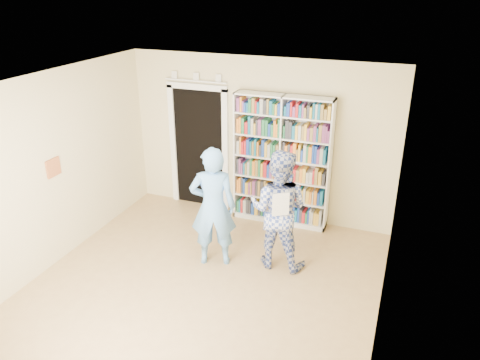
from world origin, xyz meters
name	(u,v)px	position (x,y,z in m)	size (l,w,h in m)	color
floor	(197,295)	(0.00, 0.00, 0.00)	(5.00, 5.00, 0.00)	#A37C4E
ceiling	(188,89)	(0.00, 0.00, 2.70)	(5.00, 5.00, 0.00)	white
wall_back	(260,140)	(0.00, 2.50, 1.35)	(4.50, 4.50, 0.00)	beige
wall_left	(42,176)	(-2.25, 0.00, 1.35)	(5.00, 5.00, 0.00)	beige
wall_right	(389,236)	(2.25, 0.00, 1.35)	(5.00, 5.00, 0.00)	beige
bookshelf	(282,161)	(0.44, 2.34, 1.09)	(1.57, 0.30, 2.16)	white
doorway	(199,142)	(-1.10, 2.48, 1.18)	(1.10, 0.08, 2.43)	black
wall_art	(53,168)	(-2.23, 0.20, 1.40)	(0.03, 0.25, 0.25)	brown
man_blue	(213,207)	(-0.11, 0.81, 0.88)	(0.64, 0.42, 1.76)	#66A3E4
man_plaid	(278,210)	(0.76, 1.08, 0.87)	(0.84, 0.66, 1.74)	#2F4392
paper_sheet	(281,205)	(0.86, 0.81, 1.09)	(0.23, 0.01, 0.32)	white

